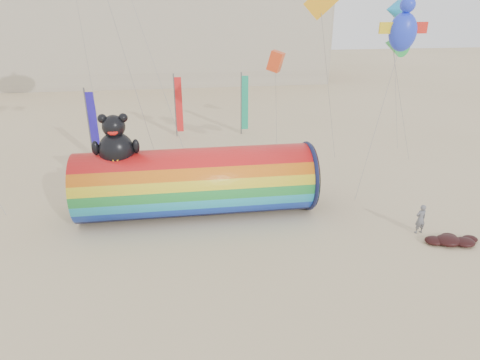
{
  "coord_description": "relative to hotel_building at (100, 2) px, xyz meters",
  "views": [
    {
      "loc": [
        -2.29,
        -17.76,
        10.65
      ],
      "look_at": [
        0.5,
        1.5,
        2.4
      ],
      "focal_mm": 32.0,
      "sensor_mm": 36.0,
      "label": 1
    }
  ],
  "objects": [
    {
      "name": "hotel_building",
      "position": [
        0.0,
        0.0,
        0.0
      ],
      "size": [
        60.4,
        15.4,
        20.6
      ],
      "color": "#B7AD99",
      "rests_on": "ground"
    },
    {
      "name": "windsock_assembly",
      "position": [
        10.39,
        -42.95,
        -8.43
      ],
      "size": [
        12.32,
        3.75,
        5.68
      ],
      "color": "red",
      "rests_on": "ground"
    },
    {
      "name": "festival_banners",
      "position": [
        9.48,
        -30.4,
        -7.67
      ],
      "size": [
        12.06,
        5.24,
        5.2
      ],
      "color": "#59595E",
      "rests_on": "ground"
    },
    {
      "name": "kite_handler",
      "position": [
        21.08,
        -46.72,
        -9.55
      ],
      "size": [
        0.6,
        0.43,
        1.53
      ],
      "primitive_type": "imported",
      "rotation": [
        0.0,
        0.0,
        3.27
      ],
      "color": "slate",
      "rests_on": "ground"
    },
    {
      "name": "ground",
      "position": [
        12.0,
        -45.95,
        -10.31
      ],
      "size": [
        160.0,
        160.0,
        0.0
      ],
      "primitive_type": "plane",
      "color": "#CCB58C",
      "rests_on": "ground"
    },
    {
      "name": "fabric_bundle",
      "position": [
        22.09,
        -47.89,
        -10.14
      ],
      "size": [
        2.62,
        1.35,
        0.41
      ],
      "color": "#340B09",
      "rests_on": "ground"
    }
  ]
}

